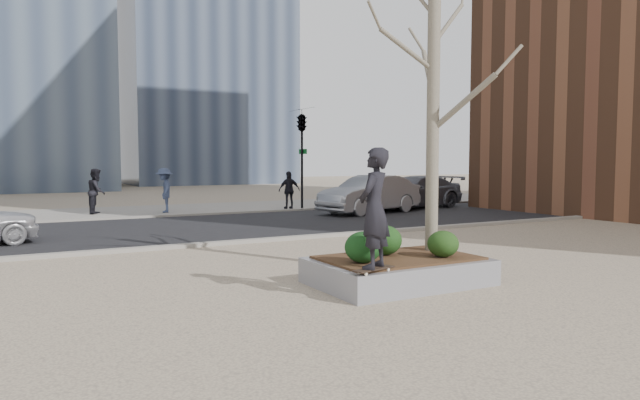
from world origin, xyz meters
TOP-DOWN VIEW (x-y plane):
  - ground at (0.00, 0.00)m, footprint 120.00×120.00m
  - street at (0.00, 10.00)m, footprint 60.00×8.00m
  - far_sidewalk at (0.00, 17.00)m, footprint 60.00×6.00m
  - planter at (1.00, 0.00)m, footprint 3.00×2.00m
  - planter_mulch at (1.00, 0.00)m, footprint 2.70×1.70m
  - sycamore_tree at (2.00, 0.30)m, footprint 2.80×2.80m
  - shrub_left at (0.11, -0.21)m, footprint 0.62×0.62m
  - shrub_middle at (0.89, 0.28)m, footprint 0.64×0.64m
  - shrub_right at (1.67, -0.42)m, footprint 0.56×0.56m
  - skateboard at (-0.10, -0.84)m, footprint 0.81×0.39m
  - skateboarder at (-0.10, -0.84)m, footprint 0.82×0.76m
  - car_silver at (8.10, 11.54)m, footprint 5.00×2.75m
  - car_third at (11.32, 12.70)m, footprint 5.30×2.68m
  - pedestrian_a at (-1.90, 16.60)m, footprint 0.96×1.08m
  - pedestrian_b at (0.66, 15.81)m, footprint 0.94×1.33m
  - pedestrian_c at (5.98, 14.84)m, footprint 1.03×0.51m
  - traffic_light_far at (6.50, 14.60)m, footprint 0.60×2.48m

SIDE VIEW (x-z plane):
  - ground at x=0.00m, z-range 0.00..0.00m
  - street at x=0.00m, z-range 0.00..0.02m
  - far_sidewalk at x=0.00m, z-range 0.00..0.02m
  - planter at x=1.00m, z-range 0.00..0.45m
  - planter_mulch at x=1.00m, z-range 0.45..0.49m
  - skateboard at x=-0.10m, z-range 0.45..0.53m
  - shrub_right at x=1.67m, z-range 0.49..0.96m
  - shrub_left at x=0.11m, z-range 0.49..1.02m
  - car_third at x=11.32m, z-range 0.02..1.49m
  - shrub_middle at x=0.89m, z-range 0.49..1.03m
  - car_silver at x=8.10m, z-range 0.02..1.58m
  - pedestrian_c at x=5.98m, z-range 0.02..1.72m
  - pedestrian_a at x=-1.90m, z-range 0.02..1.87m
  - pedestrian_b at x=0.66m, z-range 0.02..1.89m
  - skateboarder at x=-0.10m, z-range 0.52..2.41m
  - traffic_light_far at x=6.50m, z-range 0.00..4.50m
  - sycamore_tree at x=2.00m, z-range 0.49..7.09m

